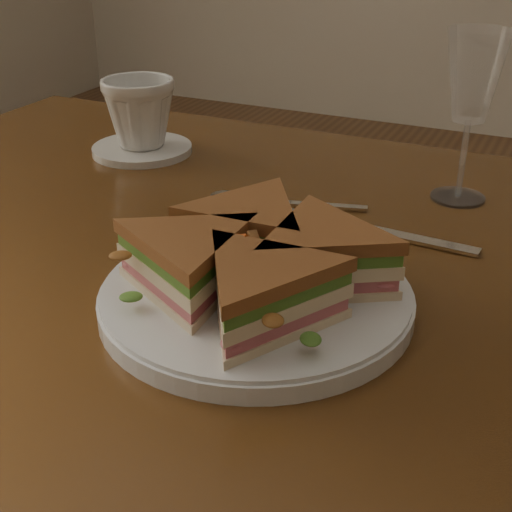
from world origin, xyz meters
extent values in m
cube|color=#381F0C|center=(0.00, 0.00, 0.73)|extent=(1.20, 0.80, 0.04)
cylinder|color=#331F0F|center=(-0.54, 0.34, 0.35)|extent=(0.06, 0.06, 0.71)
cylinder|color=silver|center=(0.04, -0.11, 0.76)|extent=(0.27, 0.27, 0.02)
cube|color=silver|center=(0.00, 0.12, 0.75)|extent=(0.13, 0.04, 0.00)
ellipsoid|color=silver|center=(-0.09, 0.10, 0.76)|extent=(0.05, 0.03, 0.01)
cube|color=silver|center=(0.10, 0.08, 0.75)|extent=(0.20, 0.03, 0.00)
cube|color=silver|center=(0.01, 0.09, 0.75)|extent=(0.05, 0.01, 0.00)
cylinder|color=white|center=(0.15, 0.22, 0.75)|extent=(0.06, 0.06, 0.00)
cylinder|color=white|center=(0.15, 0.22, 0.80)|extent=(0.01, 0.01, 0.09)
cone|color=white|center=(0.15, 0.22, 0.89)|extent=(0.07, 0.07, 0.10)
cylinder|color=silver|center=(-0.28, 0.20, 0.76)|extent=(0.14, 0.14, 0.01)
imported|color=silver|center=(-0.28, 0.20, 0.81)|extent=(0.13, 0.13, 0.09)
camera|label=1|loc=(0.26, -0.59, 1.07)|focal=50.00mm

